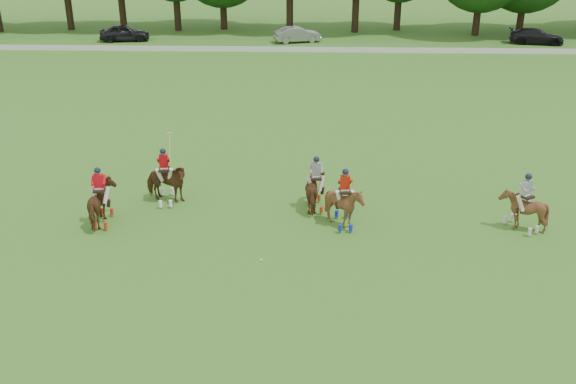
{
  "coord_description": "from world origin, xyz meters",
  "views": [
    {
      "loc": [
        2.19,
        -18.75,
        11.55
      ],
      "look_at": [
        1.36,
        4.2,
        1.4
      ],
      "focal_mm": 40.0,
      "sensor_mm": 36.0,
      "label": 1
    }
  ],
  "objects_px": {
    "polo_stripe_b": "(523,210)",
    "polo_red_c": "(344,205)",
    "car_left": "(125,33)",
    "polo_red_a": "(102,203)",
    "car_mid": "(297,35)",
    "polo_ball": "(261,260)",
    "car_right": "(536,36)",
    "polo_red_b": "(165,183)",
    "polo_stripe_a": "(316,190)"
  },
  "relations": [
    {
      "from": "car_right",
      "to": "polo_stripe_b",
      "type": "xyz_separation_m",
      "value": [
        -12.64,
        -38.43,
        0.15
      ]
    },
    {
      "from": "polo_red_c",
      "to": "polo_red_b",
      "type": "bearing_deg",
      "value": 165.2
    },
    {
      "from": "polo_ball",
      "to": "polo_red_b",
      "type": "bearing_deg",
      "value": 132.08
    },
    {
      "from": "polo_stripe_a",
      "to": "polo_red_a",
      "type": "bearing_deg",
      "value": -168.62
    },
    {
      "from": "car_left",
      "to": "polo_red_a",
      "type": "xyz_separation_m",
      "value": [
        9.55,
        -38.52,
        0.09
      ]
    },
    {
      "from": "polo_red_c",
      "to": "polo_ball",
      "type": "relative_size",
      "value": 27.0
    },
    {
      "from": "polo_red_a",
      "to": "polo_stripe_a",
      "type": "bearing_deg",
      "value": 11.38
    },
    {
      "from": "polo_red_b",
      "to": "polo_red_c",
      "type": "bearing_deg",
      "value": -14.8
    },
    {
      "from": "car_left",
      "to": "car_mid",
      "type": "bearing_deg",
      "value": -99.08
    },
    {
      "from": "polo_stripe_a",
      "to": "polo_red_c",
      "type": "bearing_deg",
      "value": -54.62
    },
    {
      "from": "polo_red_c",
      "to": "car_right",
      "type": "bearing_deg",
      "value": 62.96
    },
    {
      "from": "car_right",
      "to": "car_left",
      "type": "bearing_deg",
      "value": 100.07
    },
    {
      "from": "car_left",
      "to": "car_right",
      "type": "distance_m",
      "value": 38.74
    },
    {
      "from": "polo_red_c",
      "to": "car_mid",
      "type": "bearing_deg",
      "value": 94.02
    },
    {
      "from": "car_left",
      "to": "polo_red_b",
      "type": "height_order",
      "value": "polo_red_b"
    },
    {
      "from": "car_mid",
      "to": "car_right",
      "type": "relative_size",
      "value": 0.9
    },
    {
      "from": "polo_red_b",
      "to": "polo_stripe_a",
      "type": "height_order",
      "value": "polo_red_b"
    },
    {
      "from": "car_right",
      "to": "polo_red_c",
      "type": "relative_size",
      "value": 2.0
    },
    {
      "from": "car_right",
      "to": "polo_red_b",
      "type": "height_order",
      "value": "polo_red_b"
    },
    {
      "from": "car_mid",
      "to": "polo_stripe_a",
      "type": "distance_m",
      "value": 36.85
    },
    {
      "from": "car_mid",
      "to": "polo_red_b",
      "type": "height_order",
      "value": "polo_red_b"
    },
    {
      "from": "polo_red_a",
      "to": "polo_stripe_a",
      "type": "xyz_separation_m",
      "value": [
        8.49,
        1.71,
        -0.03
      ]
    },
    {
      "from": "car_right",
      "to": "polo_red_a",
      "type": "xyz_separation_m",
      "value": [
        -29.19,
        -38.52,
        0.18
      ]
    },
    {
      "from": "car_right",
      "to": "polo_red_c",
      "type": "height_order",
      "value": "polo_red_c"
    },
    {
      "from": "polo_stripe_b",
      "to": "polo_red_b",
      "type": "bearing_deg",
      "value": 171.95
    },
    {
      "from": "polo_red_a",
      "to": "car_mid",
      "type": "bearing_deg",
      "value": 79.85
    },
    {
      "from": "car_mid",
      "to": "polo_red_a",
      "type": "relative_size",
      "value": 1.81
    },
    {
      "from": "polo_ball",
      "to": "car_left",
      "type": "bearing_deg",
      "value": 111.28
    },
    {
      "from": "polo_red_c",
      "to": "polo_stripe_a",
      "type": "distance_m",
      "value": 1.91
    },
    {
      "from": "car_right",
      "to": "polo_red_a",
      "type": "distance_m",
      "value": 48.33
    },
    {
      "from": "polo_red_a",
      "to": "polo_red_c",
      "type": "xyz_separation_m",
      "value": [
        9.6,
        0.15,
        0.01
      ]
    },
    {
      "from": "polo_red_c",
      "to": "polo_stripe_a",
      "type": "xyz_separation_m",
      "value": [
        -1.11,
        1.56,
        -0.04
      ]
    },
    {
      "from": "car_mid",
      "to": "polo_stripe_a",
      "type": "relative_size",
      "value": 1.87
    },
    {
      "from": "car_right",
      "to": "polo_red_c",
      "type": "distance_m",
      "value": 43.08
    },
    {
      "from": "polo_stripe_b",
      "to": "polo_red_c",
      "type": "bearing_deg",
      "value": 179.49
    },
    {
      "from": "car_mid",
      "to": "polo_red_b",
      "type": "distance_m",
      "value": 36.71
    },
    {
      "from": "polo_red_b",
      "to": "car_mid",
      "type": "bearing_deg",
      "value": 82.48
    },
    {
      "from": "car_mid",
      "to": "polo_red_c",
      "type": "height_order",
      "value": "polo_red_c"
    },
    {
      "from": "car_mid",
      "to": "polo_red_c",
      "type": "bearing_deg",
      "value": 167.17
    },
    {
      "from": "polo_stripe_b",
      "to": "car_mid",
      "type": "bearing_deg",
      "value": 104.09
    },
    {
      "from": "polo_red_b",
      "to": "car_right",
      "type": "bearing_deg",
      "value": 53.34
    },
    {
      "from": "car_left",
      "to": "polo_red_a",
      "type": "bearing_deg",
      "value": -175.15
    },
    {
      "from": "car_left",
      "to": "polo_red_c",
      "type": "distance_m",
      "value": 42.88
    },
    {
      "from": "car_left",
      "to": "polo_stripe_b",
      "type": "xyz_separation_m",
      "value": [
        26.1,
        -38.43,
        0.07
      ]
    },
    {
      "from": "polo_ball",
      "to": "polo_stripe_b",
      "type": "bearing_deg",
      "value": 15.96
    },
    {
      "from": "polo_red_b",
      "to": "polo_stripe_a",
      "type": "distance_m",
      "value": 6.41
    },
    {
      "from": "car_mid",
      "to": "polo_red_a",
      "type": "height_order",
      "value": "polo_red_a"
    },
    {
      "from": "car_mid",
      "to": "polo_red_a",
      "type": "xyz_separation_m",
      "value": [
        -6.9,
        -38.52,
        0.16
      ]
    },
    {
      "from": "polo_red_c",
      "to": "polo_red_a",
      "type": "bearing_deg",
      "value": -179.12
    },
    {
      "from": "car_right",
      "to": "polo_red_a",
      "type": "height_order",
      "value": "polo_red_a"
    }
  ]
}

